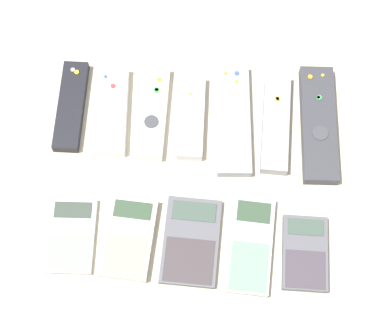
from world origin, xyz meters
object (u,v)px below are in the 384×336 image
(remote_0, at_px, (71,106))
(calculator_0, at_px, (71,236))
(remote_2, at_px, (153,113))
(remote_5, at_px, (276,123))
(calculator_4, at_px, (305,253))
(remote_4, at_px, (233,120))
(calculator_1, at_px, (129,238))
(remote_1, at_px, (111,111))
(remote_3, at_px, (191,117))
(remote_6, at_px, (318,124))
(calculator_3, at_px, (251,245))
(calculator_2, at_px, (191,241))

(remote_0, bearing_deg, calculator_0, -83.14)
(remote_2, relative_size, remote_5, 0.95)
(calculator_0, height_order, calculator_4, calculator_4)
(remote_4, bearing_deg, calculator_1, -129.12)
(remote_0, height_order, remote_1, remote_1)
(remote_0, distance_m, calculator_4, 0.46)
(calculator_4, bearing_deg, remote_3, 131.21)
(calculator_1, bearing_deg, remote_2, 88.78)
(remote_0, distance_m, remote_6, 0.42)
(remote_2, bearing_deg, remote_4, -1.41)
(remote_3, relative_size, calculator_3, 0.96)
(remote_5, distance_m, remote_6, 0.07)
(calculator_0, xyz_separation_m, calculator_2, (0.19, 0.00, 0.00))
(remote_5, relative_size, calculator_3, 1.13)
(calculator_1, height_order, calculator_2, calculator_1)
(remote_6, xyz_separation_m, calculator_1, (-0.30, -0.22, -0.00))
(remote_0, relative_size, remote_1, 1.01)
(calculator_3, xyz_separation_m, calculator_4, (0.08, -0.01, -0.00))
(remote_6, relative_size, calculator_2, 1.48)
(remote_4, height_order, calculator_1, remote_4)
(calculator_0, bearing_deg, remote_6, 27.12)
(remote_2, height_order, calculator_4, remote_2)
(remote_2, bearing_deg, calculator_1, -94.58)
(remote_6, bearing_deg, calculator_4, -97.75)
(remote_5, distance_m, calculator_0, 0.38)
(remote_5, bearing_deg, remote_4, 178.86)
(remote_2, xyz_separation_m, remote_5, (0.21, -0.01, 0.00))
(calculator_1, bearing_deg, calculator_3, 3.98)
(remote_6, relative_size, calculator_3, 1.34)
(remote_3, relative_size, remote_4, 0.74)
(calculator_1, relative_size, calculator_4, 1.13)
(remote_3, bearing_deg, remote_5, -2.06)
(remote_0, relative_size, remote_5, 0.93)
(remote_0, height_order, calculator_4, remote_0)
(remote_0, height_order, remote_6, remote_6)
(remote_2, distance_m, calculator_0, 0.25)
(remote_3, distance_m, calculator_4, 0.29)
(remote_3, xyz_separation_m, calculator_1, (-0.08, -0.22, -0.00))
(remote_6, bearing_deg, calculator_3, -118.46)
(remote_3, height_order, calculator_3, remote_3)
(remote_3, distance_m, remote_4, 0.07)
(remote_2, relative_size, remote_3, 1.12)
(remote_5, xyz_separation_m, calculator_0, (-0.32, -0.22, -0.00))
(remote_4, bearing_deg, remote_2, 174.81)
(remote_2, bearing_deg, calculator_3, -51.63)
(remote_1, bearing_deg, calculator_4, -37.62)
(remote_0, distance_m, remote_3, 0.21)
(remote_2, height_order, remote_3, remote_3)
(remote_2, bearing_deg, remote_1, -178.18)
(remote_1, distance_m, remote_3, 0.14)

